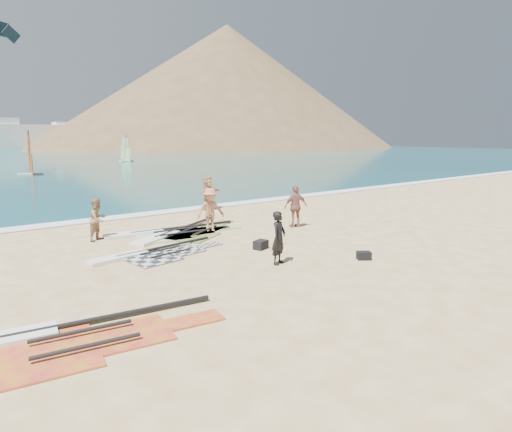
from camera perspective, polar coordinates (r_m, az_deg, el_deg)
ground at (r=14.29m, az=5.27°, el=-6.94°), size 300.00×300.00×0.00m
surf_line at (r=24.50m, az=-14.68°, el=0.15°), size 300.00×1.20×0.04m
headland_main at (r=168.82m, az=-3.71°, el=9.12°), size 143.00×143.00×45.00m
headland_minor at (r=198.06m, az=3.18°, el=9.35°), size 70.00×70.00×28.00m
rig_grey at (r=16.08m, az=-13.96°, el=-5.04°), size 5.19×2.32×0.20m
rig_green at (r=19.49m, az=-12.04°, el=-2.22°), size 6.16×2.69×0.20m
rig_orange at (r=19.27m, az=-9.73°, el=-2.28°), size 6.12×4.24×0.20m
rig_red at (r=10.36m, az=-25.03°, el=-14.66°), size 6.30×2.90×0.20m
gear_bag_near at (r=16.53m, az=0.64°, el=-3.85°), size 0.64×0.54×0.34m
gear_bag_far at (r=15.64m, az=14.18°, el=-5.14°), size 0.58×0.55×0.28m
person_wetsuit at (r=14.49m, az=3.06°, el=-2.93°), size 0.79×0.67×1.82m
beachgoer_left at (r=18.98m, az=-20.32°, el=-0.40°), size 1.09×1.04×1.78m
beachgoer_mid at (r=19.47m, az=-6.10°, el=0.81°), size 1.42×0.99×2.01m
beachgoer_back at (r=20.41m, az=5.31°, el=1.28°), size 1.27×0.77×2.01m
beachgoer_right at (r=25.29m, az=-6.41°, el=3.06°), size 1.94×1.35×2.01m
windsurfer_centre at (r=54.40m, az=-27.85°, el=6.34°), size 2.77×3.34×4.99m
windsurfer_right at (r=77.05m, az=-16.97°, el=7.94°), size 2.63×3.00×4.61m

